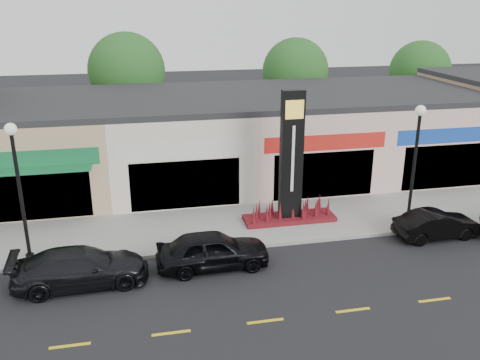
{
  "coord_description": "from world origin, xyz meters",
  "views": [
    {
      "loc": [
        -3.62,
        -16.36,
        9.66
      ],
      "look_at": [
        0.64,
        4.0,
        2.35
      ],
      "focal_mm": 38.0,
      "sensor_mm": 36.0,
      "label": 1
    }
  ],
  "objects_px": {
    "lamp_west_near": "(18,180)",
    "lamp_east_near": "(415,155)",
    "car_black_sedan": "(213,250)",
    "car_black_conv": "(437,225)",
    "pylon_sign": "(291,177)",
    "car_dark_sedan": "(81,268)"
  },
  "relations": [
    {
      "from": "pylon_sign",
      "to": "car_black_conv",
      "type": "bearing_deg",
      "value": -25.62
    },
    {
      "from": "lamp_west_near",
      "to": "pylon_sign",
      "type": "bearing_deg",
      "value": 8.77
    },
    {
      "from": "lamp_west_near",
      "to": "car_black_sedan",
      "type": "height_order",
      "value": "lamp_west_near"
    },
    {
      "from": "pylon_sign",
      "to": "car_black_conv",
      "type": "relative_size",
      "value": 1.62
    },
    {
      "from": "car_black_sedan",
      "to": "lamp_west_near",
      "type": "bearing_deg",
      "value": 75.06
    },
    {
      "from": "car_black_conv",
      "to": "car_dark_sedan",
      "type": "bearing_deg",
      "value": 91.39
    },
    {
      "from": "lamp_east_near",
      "to": "car_black_conv",
      "type": "height_order",
      "value": "lamp_east_near"
    },
    {
      "from": "lamp_west_near",
      "to": "lamp_east_near",
      "type": "distance_m",
      "value": 16.0
    },
    {
      "from": "car_black_sedan",
      "to": "car_black_conv",
      "type": "height_order",
      "value": "car_black_sedan"
    },
    {
      "from": "lamp_west_near",
      "to": "lamp_east_near",
      "type": "xyz_separation_m",
      "value": [
        16.0,
        0.0,
        0.0
      ]
    },
    {
      "from": "lamp_east_near",
      "to": "car_black_sedan",
      "type": "distance_m",
      "value": 9.64
    },
    {
      "from": "car_dark_sedan",
      "to": "car_black_sedan",
      "type": "relative_size",
      "value": 1.11
    },
    {
      "from": "lamp_west_near",
      "to": "pylon_sign",
      "type": "distance_m",
      "value": 11.19
    },
    {
      "from": "lamp_west_near",
      "to": "car_black_conv",
      "type": "bearing_deg",
      "value": -3.65
    },
    {
      "from": "car_black_sedan",
      "to": "pylon_sign",
      "type": "bearing_deg",
      "value": -51.78
    },
    {
      "from": "lamp_west_near",
      "to": "lamp_east_near",
      "type": "height_order",
      "value": "same"
    },
    {
      "from": "lamp_east_near",
      "to": "car_dark_sedan",
      "type": "distance_m",
      "value": 14.33
    },
    {
      "from": "lamp_west_near",
      "to": "pylon_sign",
      "type": "relative_size",
      "value": 0.91
    },
    {
      "from": "lamp_east_near",
      "to": "car_dark_sedan",
      "type": "xyz_separation_m",
      "value": [
        -13.92,
        -1.97,
        -2.79
      ]
    },
    {
      "from": "pylon_sign",
      "to": "car_dark_sedan",
      "type": "xyz_separation_m",
      "value": [
        -8.92,
        -3.67,
        -1.58
      ]
    },
    {
      "from": "lamp_west_near",
      "to": "car_black_conv",
      "type": "height_order",
      "value": "lamp_west_near"
    },
    {
      "from": "pylon_sign",
      "to": "car_black_sedan",
      "type": "bearing_deg",
      "value": -140.48
    }
  ]
}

